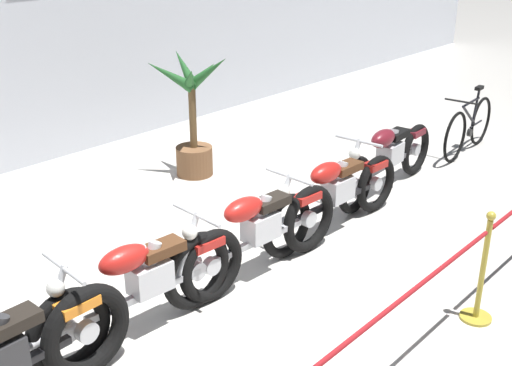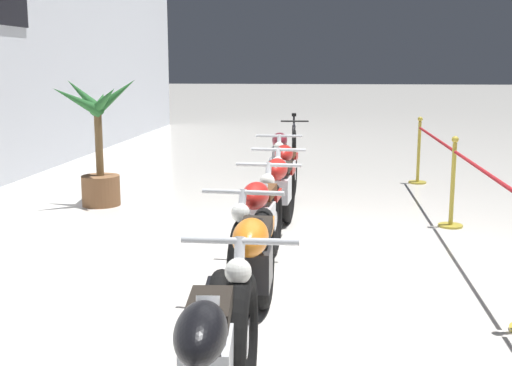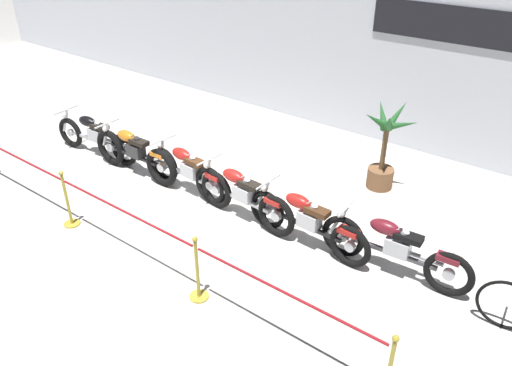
# 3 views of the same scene
# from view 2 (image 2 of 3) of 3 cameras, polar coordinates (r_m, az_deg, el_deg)

# --- Properties ---
(ground_plane) EXTENTS (120.00, 120.00, 0.00)m
(ground_plane) POSITION_cam_2_polar(r_m,az_deg,el_deg) (6.21, 6.39, -6.89)
(ground_plane) COLOR silver
(motorcycle_orange_1) EXTENTS (2.28, 0.62, 0.97)m
(motorcycle_orange_1) POSITION_cam_2_polar(r_m,az_deg,el_deg) (4.18, -0.26, -8.68)
(motorcycle_orange_1) COLOR black
(motorcycle_orange_1) RESTS_ON ground
(motorcycle_red_2) EXTENTS (2.16, 0.62, 0.94)m
(motorcycle_red_2) POSITION_cam_2_polar(r_m,az_deg,el_deg) (5.53, 0.24, -4.00)
(motorcycle_red_2) COLOR black
(motorcycle_red_2) RESTS_ON ground
(motorcycle_red_3) EXTENTS (2.28, 0.62, 0.95)m
(motorcycle_red_3) POSITION_cam_2_polar(r_m,az_deg,el_deg) (6.80, 2.02, -1.19)
(motorcycle_red_3) COLOR black
(motorcycle_red_3) RESTS_ON ground
(motorcycle_red_4) EXTENTS (2.31, 0.62, 0.93)m
(motorcycle_red_4) POSITION_cam_2_polar(r_m,az_deg,el_deg) (8.09, 2.61, 0.61)
(motorcycle_red_4) COLOR black
(motorcycle_red_4) RESTS_ON ground
(motorcycle_maroon_5) EXTENTS (2.33, 0.62, 0.93)m
(motorcycle_maroon_5) POSITION_cam_2_polar(r_m,az_deg,el_deg) (9.48, 2.10, 2.08)
(motorcycle_maroon_5) COLOR black
(motorcycle_maroon_5) RESTS_ON ground
(bicycle) EXTENTS (1.77, 0.48, 0.98)m
(bicycle) POSITION_cam_2_polar(r_m,az_deg,el_deg) (11.59, 3.39, 3.25)
(bicycle) COLOR black
(bicycle) RESTS_ON ground
(potted_palm_left_of_row) EXTENTS (1.03, 1.00, 1.74)m
(potted_palm_left_of_row) POSITION_cam_2_polar(r_m,az_deg,el_deg) (8.71, -13.80, 2.83)
(potted_palm_left_of_row) COLOR brown
(potted_palm_left_of_row) RESTS_ON ground
(stanchion_mid_right) EXTENTS (0.28, 0.28, 1.05)m
(stanchion_mid_right) POSITION_cam_2_polar(r_m,az_deg,el_deg) (7.70, 17.03, -1.15)
(stanchion_mid_right) COLOR gold
(stanchion_mid_right) RESTS_ON ground
(stanchion_far_right) EXTENTS (0.28, 0.28, 1.05)m
(stanchion_far_right) POSITION_cam_2_polar(r_m,az_deg,el_deg) (10.45, 14.23, 1.92)
(stanchion_far_right) COLOR gold
(stanchion_far_right) RESTS_ON ground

